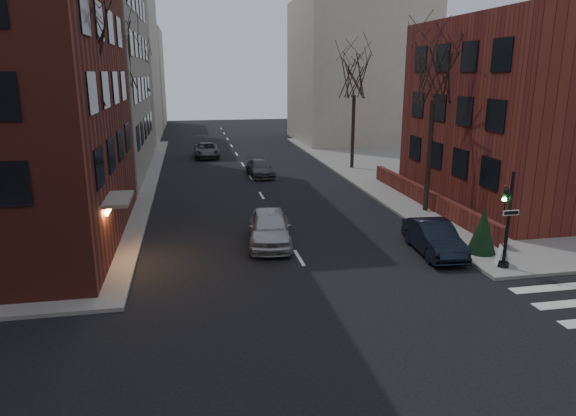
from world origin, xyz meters
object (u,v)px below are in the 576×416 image
at_px(tree_left_a, 78,59).
at_px(tree_left_b, 116,56).
at_px(car_lane_gray, 260,168).
at_px(tree_right_b, 355,76).
at_px(tree_left_c, 137,71).
at_px(tree_right_a, 435,70).
at_px(streetlamp_far, 149,112).
at_px(sandwich_board, 502,255).
at_px(streetlamp_near, 125,138).
at_px(car_lane_far, 207,150).
at_px(car_lane_silver, 270,227).
at_px(traffic_signal, 506,226).
at_px(parked_sedan, 434,238).
at_px(evergreen_shrub, 483,230).

distance_m(tree_left_a, tree_left_b, 12.01).
bearing_deg(car_lane_gray, tree_left_b, -158.69).
bearing_deg(tree_left_b, tree_right_b, 18.82).
bearing_deg(tree_left_c, tree_right_a, -51.34).
xyz_separation_m(tree_left_b, tree_left_c, (0.00, 14.00, -0.88)).
relative_size(tree_left_c, tree_right_a, 1.00).
distance_m(streetlamp_far, sandwich_board, 36.77).
xyz_separation_m(tree_right_a, car_lane_gray, (-8.00, 12.46, -7.40)).
height_order(streetlamp_near, car_lane_far, streetlamp_near).
bearing_deg(car_lane_silver, tree_left_b, 130.61).
bearing_deg(sandwich_board, traffic_signal, -98.76).
xyz_separation_m(tree_left_a, streetlamp_far, (0.60, 28.00, -4.23)).
relative_size(streetlamp_near, parked_sedan, 1.42).
bearing_deg(streetlamp_far, streetlamp_near, -90.00).
distance_m(car_lane_silver, car_lane_gray, 16.46).
xyz_separation_m(traffic_signal, streetlamp_far, (-16.14, 33.01, 2.33)).
distance_m(tree_right_a, car_lane_gray, 16.56).
bearing_deg(tree_left_a, streetlamp_far, 88.77).
relative_size(car_lane_gray, car_lane_far, 0.87).
distance_m(car_lane_silver, evergreen_shrub, 9.62).
height_order(tree_left_b, car_lane_silver, tree_left_b).
xyz_separation_m(traffic_signal, streetlamp_near, (-16.14, 13.01, 2.33)).
distance_m(tree_left_a, streetlamp_near, 9.07).
relative_size(tree_right_a, streetlamp_near, 1.55).
distance_m(tree_left_a, car_lane_far, 28.29).
xyz_separation_m(tree_left_c, parked_sedan, (14.88, -28.56, -7.30)).
distance_m(tree_left_b, streetlamp_far, 16.68).
bearing_deg(tree_left_c, tree_left_b, -90.00).
bearing_deg(car_lane_gray, parked_sedan, -78.09).
height_order(tree_left_a, streetlamp_near, tree_left_a).
height_order(tree_right_b, car_lane_silver, tree_right_b).
xyz_separation_m(sandwich_board, evergreen_shrub, (-0.03, 1.53, 0.60)).
xyz_separation_m(tree_left_a, parked_sedan, (14.88, -2.56, -7.74)).
distance_m(traffic_signal, parked_sedan, 3.29).
bearing_deg(tree_right_a, car_lane_far, 117.58).
relative_size(tree_right_a, evergreen_shrub, 4.69).
bearing_deg(tree_right_a, traffic_signal, -95.47).
bearing_deg(streetlamp_near, sandwich_board, -38.14).
bearing_deg(traffic_signal, car_lane_gray, 108.39).
height_order(parked_sedan, evergreen_shrub, evergreen_shrub).
bearing_deg(traffic_signal, streetlamp_near, 141.13).
bearing_deg(streetlamp_far, evergreen_shrub, -62.55).
bearing_deg(parked_sedan, traffic_signal, -48.74).
bearing_deg(traffic_signal, sandwich_board, 61.70).
bearing_deg(sandwich_board, car_lane_far, 128.98).
bearing_deg(sandwich_board, evergreen_shrub, 110.74).
xyz_separation_m(streetlamp_near, car_lane_gray, (9.00, 8.46, -3.61)).
distance_m(traffic_signal, tree_left_c, 35.76).
bearing_deg(streetlamp_near, traffic_signal, -38.87).
xyz_separation_m(tree_left_c, car_lane_silver, (7.82, -25.90, -7.20)).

